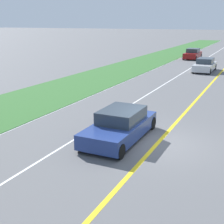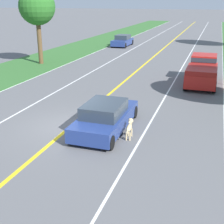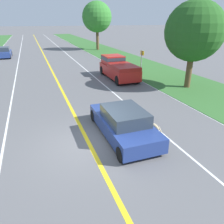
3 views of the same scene
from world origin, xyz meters
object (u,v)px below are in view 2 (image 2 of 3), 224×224
Objects in this scene: pickup_truck at (202,70)px; roadside_tree_left_near at (37,7)px; oncoming_car at (122,41)px; dog at (129,127)px; ego_car at (105,117)px.

pickup_truck is 15.58m from roadside_tree_left_near.
roadside_tree_left_near is at bearing 169.26° from pickup_truck.
roadside_tree_left_near is at bearing 74.43° from oncoming_car.
dog is at bearing -102.95° from pickup_truck.
oncoming_car is at bearing 123.12° from pickup_truck.
ego_car is 17.65m from roadside_tree_left_near.
dog is 0.22× the size of pickup_truck.
oncoming_car reaches higher than dog.
dog is (1.28, -0.48, -0.13)m from ego_car.
ego_car reaches higher than dog.
pickup_truck is 1.23× the size of oncoming_car.
pickup_truck reaches higher than oncoming_car.
roadside_tree_left_near is (-3.87, -13.90, 4.40)m from oncoming_car.
oncoming_car reaches higher than ego_car.
oncoming_car is at bearing 101.97° from dog.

